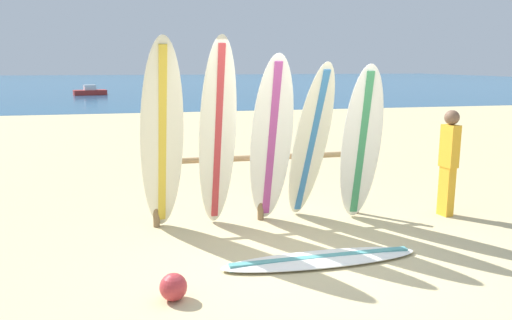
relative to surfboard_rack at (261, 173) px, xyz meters
name	(u,v)px	position (x,y,z in m)	size (l,w,h in m)	color
ground_plane	(310,259)	(0.22, -1.54, -0.69)	(120.00, 120.00, 0.00)	#CCB784
ocean_water	(159,82)	(0.22, 56.46, -0.69)	(120.00, 80.00, 0.01)	#1E5984
surfboard_rack	(261,173)	(0.00, 0.00, 0.00)	(3.05, 0.09, 1.06)	olive
surfboard_leaning_far_left	(162,139)	(-1.37, -0.35, 0.58)	(0.63, 0.95, 2.55)	silver
surfboard_leaning_left	(218,135)	(-0.65, -0.28, 0.59)	(0.55, 0.78, 2.57)	white
surfboard_leaning_center_left	(271,143)	(0.06, -0.37, 0.48)	(0.60, 0.97, 2.35)	white
surfboard_leaning_center	(310,145)	(0.62, -0.32, 0.43)	(0.57, 1.09, 2.26)	silver
surfboard_leaning_center_right	(361,145)	(1.32, -0.44, 0.42)	(0.63, 0.74, 2.22)	white
surfboard_lying_on_sand	(321,259)	(0.32, -1.67, -0.66)	(2.33, 0.56, 0.08)	white
beachgoer_standing	(449,158)	(2.72, -0.39, 0.17)	(0.21, 0.27, 1.56)	gold
small_boat_offshore	(90,91)	(-5.38, 30.76, -0.44)	(2.41, 1.52, 0.71)	#B22D28
beach_ball	(173,287)	(-1.37, -2.23, -0.56)	(0.27, 0.27, 0.27)	#B73338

